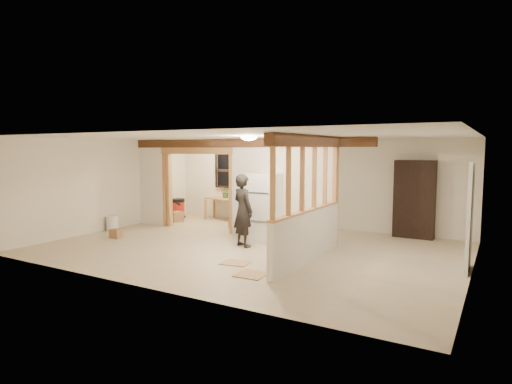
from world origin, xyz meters
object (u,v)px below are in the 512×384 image
Objects in this scene: woman at (243,210)px; bookshelf at (414,199)px; refrigerator at (265,207)px; work_table at (223,209)px; shop_vac at (178,208)px.

bookshelf is (3.20, 2.97, 0.14)m from woman.
refrigerator is 0.84× the size of bookshelf.
woman is 1.50× the size of work_table.
refrigerator is 0.99× the size of woman.
work_table is 1.74× the size of shop_vac.
bookshelf is at bearing 35.80° from refrigerator.
shop_vac is 7.26m from bookshelf.
bookshelf is at bearing 4.15° from shop_vac.
shop_vac is at bearing -7.52° from woman.
work_table is 5.76m from bookshelf.
shop_vac is at bearing 157.93° from refrigerator.
work_table reaches higher than shop_vac.
refrigerator is 3.42m from work_table.
woman is 4.37m from bookshelf.
refrigerator is 1.48× the size of work_table.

